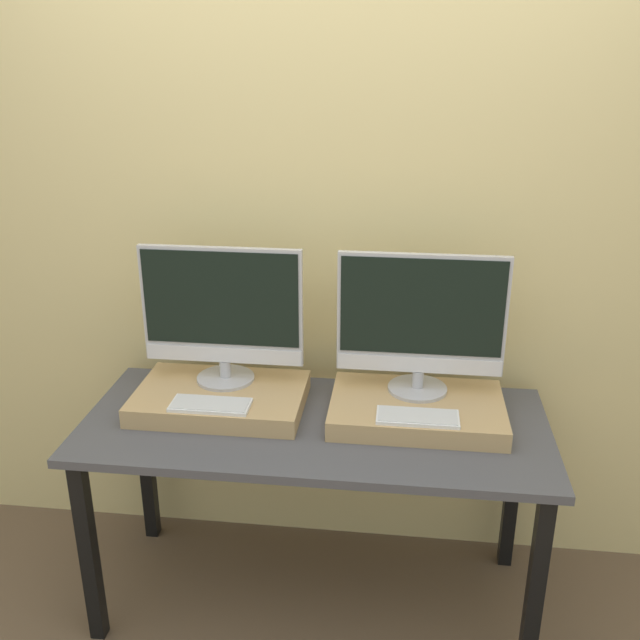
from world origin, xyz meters
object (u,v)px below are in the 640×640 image
(monitor_right, at_px, (421,321))
(keyboard_right, at_px, (418,417))
(keyboard_left, at_px, (210,405))
(monitor_left, at_px, (222,312))

(monitor_right, height_order, keyboard_right, monitor_right)
(keyboard_left, bearing_deg, monitor_right, 16.71)
(monitor_right, bearing_deg, keyboard_left, -163.29)
(monitor_left, height_order, monitor_right, same)
(monitor_left, distance_m, keyboard_left, 0.32)
(monitor_left, relative_size, monitor_right, 1.00)
(keyboard_right, bearing_deg, monitor_right, 90.00)
(monitor_left, height_order, keyboard_right, monitor_left)
(keyboard_left, height_order, keyboard_right, same)
(monitor_left, bearing_deg, keyboard_right, -16.71)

